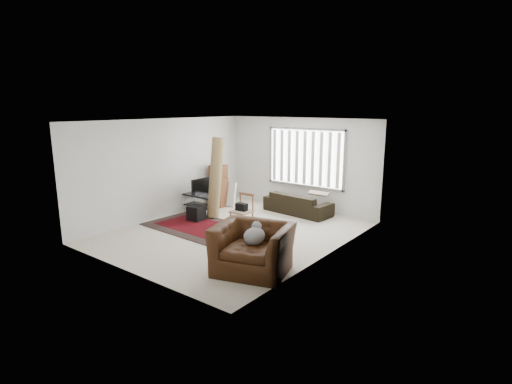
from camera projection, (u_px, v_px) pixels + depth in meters
room at (248, 159)px, 9.77m from camera, size 6.00×6.02×2.71m
persian_rug at (197, 226)px, 10.24m from camera, size 2.64×1.82×0.02m
tv_stand at (201, 200)px, 11.47m from camera, size 1.07×0.48×0.54m
tv at (201, 186)px, 11.38m from camera, size 0.11×0.87×0.50m
subwoofer at (196, 213)px, 10.72m from camera, size 0.43×0.43×0.39m
moving_boxes at (218, 187)px, 12.23m from camera, size 0.54×0.50×1.26m
white_flatpack at (227, 194)px, 12.29m from camera, size 0.62×0.37×0.74m
rolled_rug at (216, 178)px, 10.92m from camera, size 0.44×0.72×2.21m
sofa at (298, 200)px, 11.41m from camera, size 2.07×1.06×0.77m
side_chair at (242, 210)px, 10.02m from camera, size 0.48×0.48×0.87m
armchair at (253, 245)px, 7.39m from camera, size 1.68×1.56×1.02m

